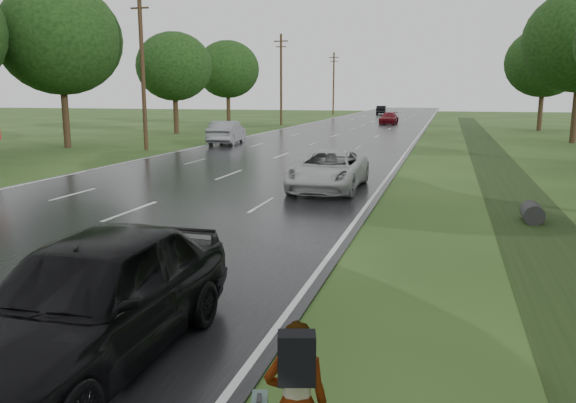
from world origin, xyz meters
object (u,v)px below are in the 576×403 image
at_px(pedestrian, 294,402).
at_px(white_pickup, 328,170).
at_px(silver_sedan, 227,132).
at_px(dark_sedan, 92,298).

xyz_separation_m(pedestrian, white_pickup, (-2.96, 15.72, -0.06)).
bearing_deg(silver_sedan, white_pickup, 115.11).
xyz_separation_m(white_pickup, dark_sedan, (-0.18, -14.19, 0.16)).
height_order(pedestrian, dark_sedan, dark_sedan).
bearing_deg(dark_sedan, silver_sedan, 108.55).
distance_m(pedestrian, dark_sedan, 3.50).
bearing_deg(white_pickup, pedestrian, -79.05).
distance_m(dark_sedan, silver_sedan, 32.57).
xyz_separation_m(pedestrian, silver_sedan, (-13.70, 32.35, 0.02)).
bearing_deg(pedestrian, dark_sedan, -41.66).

